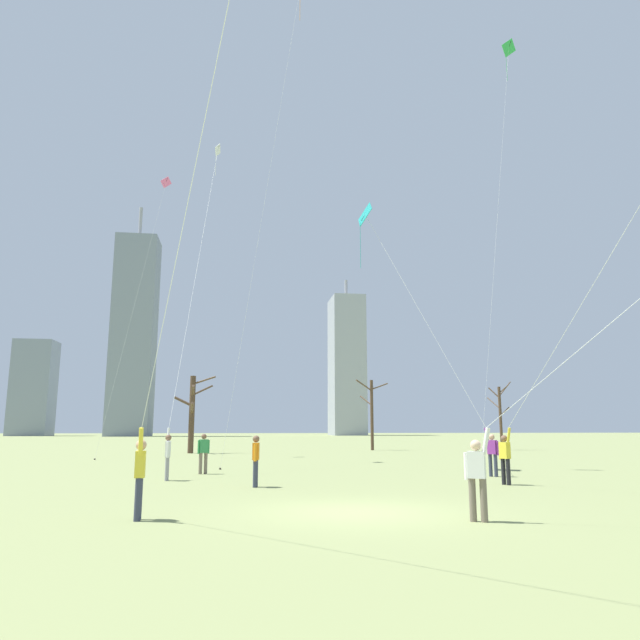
{
  "coord_description": "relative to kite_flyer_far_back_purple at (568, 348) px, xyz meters",
  "views": [
    {
      "loc": [
        -2.69,
        -13.62,
        1.86
      ],
      "look_at": [
        0.0,
        6.0,
        5.47
      ],
      "focal_mm": 33.25,
      "sensor_mm": 36.0,
      "label": 1
    }
  ],
  "objects": [
    {
      "name": "distant_kite_drifting_left_green",
      "position": [
        7.33,
        16.97,
        20.65
      ],
      "size": [
        6.06,
        5.28,
        27.29
      ],
      "color": "green",
      "rests_on": "ground"
    },
    {
      "name": "kite_flyer_midfield_right_white",
      "position": [
        -11.87,
        7.94,
        -0.97
      ],
      "size": [
        1.11,
        13.08,
        19.31
      ],
      "color": "gray",
      "rests_on": "ground"
    },
    {
      "name": "skyline_short_annex",
      "position": [
        -57.73,
        132.74,
        7.06
      ],
      "size": [
        8.86,
        7.61,
        22.42
      ],
      "color": "gray",
      "rests_on": "ground"
    },
    {
      "name": "bare_tree_rightmost",
      "position": [
        12.86,
        32.9,
        -1.17
      ],
      "size": [
        2.15,
        2.17,
        5.87
      ],
      "color": "#4C3828",
      "rests_on": "ground"
    },
    {
      "name": "skyline_squat_block",
      "position": [
        -33.66,
        122.87,
        18.8
      ],
      "size": [
        9.3,
        9.2,
        53.67
      ],
      "color": "gray",
      "rests_on": "ground"
    },
    {
      "name": "bare_tree_center",
      "position": [
        -12.92,
        29.8,
        -1.01
      ],
      "size": [
        3.1,
        2.92,
        5.74
      ],
      "color": "#4C3828",
      "rests_on": "ground"
    },
    {
      "name": "bystander_watching_nearby",
      "position": [
        -8.9,
        3.58,
        -3.24
      ],
      "size": [
        0.24,
        0.51,
        1.62
      ],
      "color": "#33384C",
      "rests_on": "ground"
    },
    {
      "name": "distant_kite_drifting_right_pink",
      "position": [
        -15.37,
        24.77,
        12.86
      ],
      "size": [
        3.19,
        4.32,
        19.71
      ],
      "color": "pink",
      "rests_on": "ground"
    },
    {
      "name": "distant_kite_low_near_trees_orange",
      "position": [
        -6.91,
        12.41,
        19.85
      ],
      "size": [
        4.27,
        0.81,
        26.52
      ],
      "color": "orange",
      "rests_on": "ground"
    },
    {
      "name": "kite_flyer_foreground_right_teal",
      "position": [
        -0.72,
        7.79,
        -0.07
      ],
      "size": [
        4.39,
        5.81,
        12.99
      ],
      "color": "#33384C",
      "rests_on": "ground"
    },
    {
      "name": "kite_flyer_far_back_purple",
      "position": [
        0.0,
        0.0,
        0.0
      ],
      "size": [
        3.36,
        16.24,
        16.94
      ],
      "color": "black",
      "rests_on": "ground"
    },
    {
      "name": "bystander_strolling_midfield",
      "position": [
        -10.87,
        9.34,
        -3.24
      ],
      "size": [
        0.48,
        0.32,
        1.62
      ],
      "color": "#726656",
      "rests_on": "ground"
    },
    {
      "name": "bare_tree_far_right_edge",
      "position": [
        1.79,
        34.0,
        -0.87
      ],
      "size": [
        3.03,
        2.14,
        5.91
      ],
      "color": "#4C3828",
      "rests_on": "ground"
    },
    {
      "name": "kite_flyer_foreground_left_blue",
      "position": [
        -2.12,
        -5.52,
        -0.67
      ],
      "size": [
        9.82,
        5.92,
        10.97
      ],
      "color": "#726656",
      "rests_on": "ground"
    },
    {
      "name": "ground_plane",
      "position": [
        -6.81,
        -2.39,
        -4.15
      ],
      "size": [
        400.0,
        400.0,
        0.0
      ],
      "primitive_type": "plane",
      "color": "#848E56"
    },
    {
      "name": "kite_flyer_midfield_left_yellow",
      "position": [
        -10.75,
        -5.18,
        -0.35
      ],
      "size": [
        3.87,
        11.42,
        15.39
      ],
      "color": "#33384C",
      "rests_on": "ground"
    },
    {
      "name": "skyline_tall_tower",
      "position": [
        18.02,
        134.13,
        13.59
      ],
      "size": [
        8.19,
        11.89,
        40.38
      ],
      "color": "#9EA3AD",
      "rests_on": "ground"
    }
  ]
}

